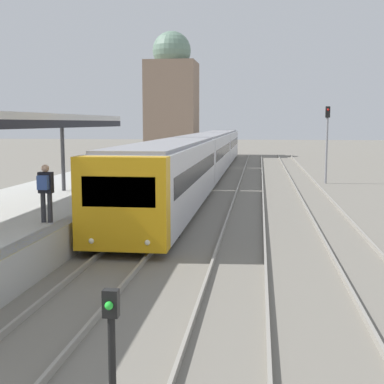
{
  "coord_description": "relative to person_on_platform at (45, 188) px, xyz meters",
  "views": [
    {
      "loc": [
        3.84,
        -3.19,
        3.86
      ],
      "look_at": [
        1.66,
        13.98,
        1.61
      ],
      "focal_mm": 50.0,
      "sensor_mm": 36.0,
      "label": 1
    }
  ],
  "objects": [
    {
      "name": "person_on_platform",
      "position": [
        0.0,
        0.0,
        0.0
      ],
      "size": [
        0.4,
        0.4,
        1.66
      ],
      "color": "#2D2D33",
      "rests_on": "station_platform"
    },
    {
      "name": "train_near",
      "position": [
        2.19,
        23.21,
        -0.31
      ],
      "size": [
        2.69,
        46.83,
        3.04
      ],
      "color": "gold",
      "rests_on": "ground_plane"
    },
    {
      "name": "distant_domed_building",
      "position": [
        -4.12,
        47.25,
        4.67
      ],
      "size": [
        5.69,
        5.69,
        14.18
      ],
      "color": "#89705B",
      "rests_on": "ground_plane"
    },
    {
      "name": "signal_post_near",
      "position": [
        4.18,
        -8.06,
        -0.91
      ],
      "size": [
        0.2,
        0.21,
        1.76
      ],
      "color": "black",
      "rests_on": "ground_plane"
    },
    {
      "name": "signal_mast_far",
      "position": [
        10.23,
        20.29,
        1.07
      ],
      "size": [
        0.28,
        0.29,
        4.87
      ],
      "color": "gray",
      "rests_on": "ground_plane"
    }
  ]
}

